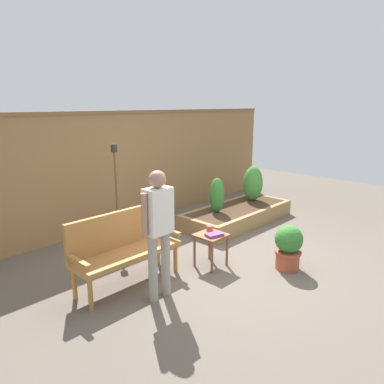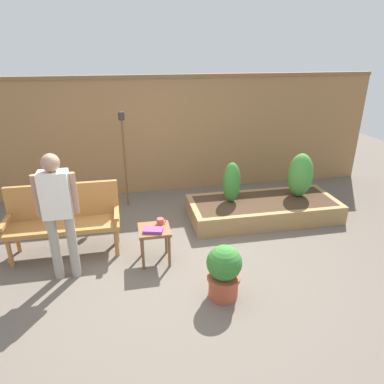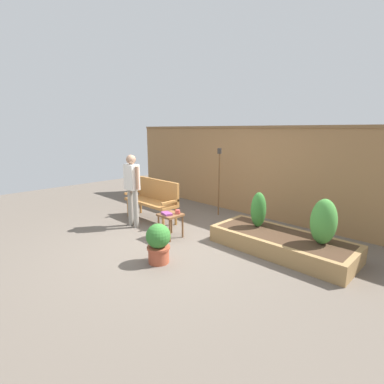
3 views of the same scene
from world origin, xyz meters
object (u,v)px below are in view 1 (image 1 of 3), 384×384
potted_boxwood (288,246)px  shrub_near_bench (217,195)px  shrub_far_corner (253,183)px  person_by_bench (158,224)px  book_on_table (214,235)px  tiki_torch (116,175)px  cup_on_table (210,228)px  side_table (211,240)px  garden_bench (123,243)px

potted_boxwood → shrub_near_bench: size_ratio=0.98×
shrub_far_corner → person_by_bench: person_by_bench is taller
book_on_table → tiki_torch: size_ratio=0.15×
cup_on_table → shrub_near_bench: 1.53m
cup_on_table → book_on_table: size_ratio=0.52×
side_table → tiki_torch: tiki_torch is taller
shrub_far_corner → person_by_bench: size_ratio=0.47×
garden_bench → potted_boxwood: bearing=-36.3°
book_on_table → potted_boxwood: bearing=-32.9°
tiki_torch → shrub_near_bench: bearing=-27.1°
shrub_far_corner → person_by_bench: bearing=-162.5°
cup_on_table → shrub_far_corner: size_ratio=0.17×
cup_on_table → book_on_table: bearing=-121.2°
side_table → tiki_torch: (-0.31, 1.84, 0.73)m
potted_boxwood → tiki_torch: 2.97m
side_table → book_on_table: 0.13m
side_table → potted_boxwood: bearing=-51.4°
shrub_near_bench → shrub_far_corner: shrub_far_corner is taller
garden_bench → person_by_bench: bearing=-83.5°
garden_bench → side_table: bearing=-23.3°
shrub_near_bench → tiki_torch: 1.90m
side_table → book_on_table: bearing=-103.2°
potted_boxwood → tiki_torch: size_ratio=0.39×
potted_boxwood → person_by_bench: (-1.76, 0.72, 0.59)m
person_by_bench → cup_on_table: bearing=11.1°
potted_boxwood → shrub_far_corner: 2.61m
book_on_table → shrub_near_bench: (1.34, 1.08, 0.13)m
cup_on_table → person_by_bench: person_by_bench is taller
potted_boxwood → side_table: bearing=128.6°
book_on_table → potted_boxwood: 1.05m
potted_boxwood → cup_on_table: bearing=121.5°
potted_boxwood → shrub_far_corner: bearing=45.5°
shrub_far_corner → shrub_near_bench: bearing=180.0°
garden_bench → cup_on_table: (1.24, -0.39, -0.03)m
garden_bench → potted_boxwood: 2.28m
side_table → shrub_near_bench: 1.68m
book_on_table → shrub_near_bench: bearing=53.7°
cup_on_table → book_on_table: 0.22m
side_table → person_by_bench: person_by_bench is taller
book_on_table → shrub_near_bench: 1.73m
garden_bench → shrub_near_bench: size_ratio=2.20×
potted_boxwood → person_by_bench: person_by_bench is taller
garden_bench → cup_on_table: size_ratio=11.69×
shrub_far_corner → side_table: bearing=-158.2°
shrub_near_bench → shrub_far_corner: size_ratio=0.89×
garden_bench → tiki_torch: tiki_torch is taller
side_table → shrub_near_bench: shrub_near_bench is taller
side_table → book_on_table: size_ratio=2.02×
tiki_torch → person_by_bench: tiki_torch is taller
side_table → shrub_near_bench: (1.32, 1.00, 0.23)m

